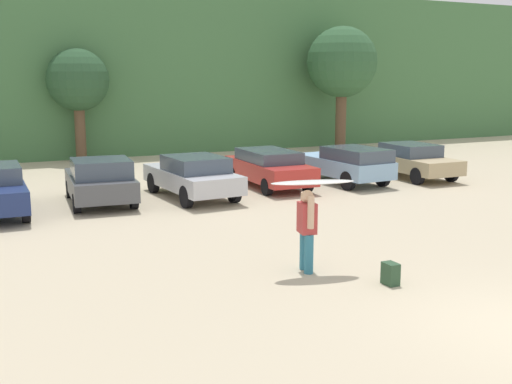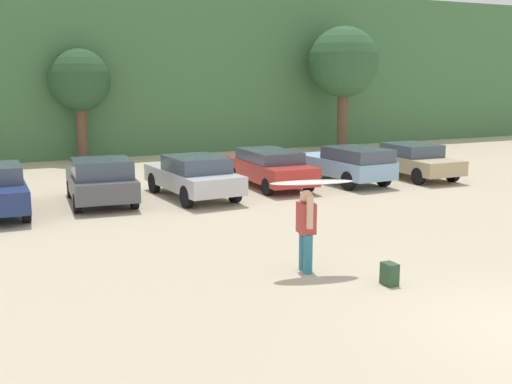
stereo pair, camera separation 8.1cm
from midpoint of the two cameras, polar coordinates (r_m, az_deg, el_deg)
The scene contains 11 objects.
hillside_ridge at distance 38.62m, azimuth -13.54°, elevation 10.64°, with size 108.00×12.00×8.73m, color #427042.
tree_center_right at distance 31.53m, azimuth -16.02°, elevation 9.69°, with size 2.97×2.97×5.41m.
tree_far_right at distance 35.58m, azimuth 7.79°, elevation 11.57°, with size 3.89×3.89×6.81m.
parked_car_dark_gray at distance 20.88m, azimuth -14.11°, elevation 1.01°, with size 2.25×4.10×1.52m.
parked_car_silver at distance 21.38m, azimuth -5.89°, elevation 1.51°, with size 2.17×4.67×1.46m.
parked_car_red at distance 23.45m, azimuth 1.10°, elevation 2.30°, with size 1.93×4.66×1.38m.
parked_car_sky_blue at distance 24.38m, azimuth 8.12°, elevation 2.61°, with size 2.06×4.42×1.45m.
parked_car_tan at distance 26.33m, azimuth 13.85°, elevation 2.87°, with size 1.96×4.49×1.39m.
person_adult at distance 13.25m, azimuth 4.48°, elevation -3.09°, with size 0.40×0.67×1.77m.
surfboard_white at distance 13.00m, azimuth 5.03°, elevation 0.89°, with size 1.87×0.90×0.08m.
backpack_dropped at distance 12.86m, azimuth 11.98°, elevation -7.30°, with size 0.24×0.34×0.45m.
Camera 1 is at (-8.27, -6.79, 4.12)m, focal length 43.88 mm.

